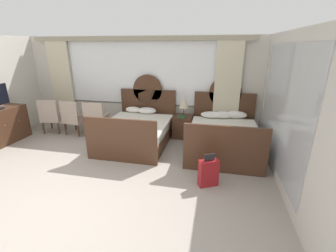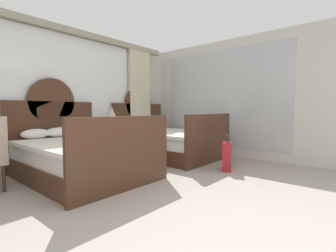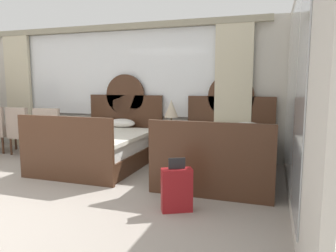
# 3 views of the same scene
# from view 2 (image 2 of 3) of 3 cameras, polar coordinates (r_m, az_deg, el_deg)

# --- Properties ---
(ground_plane) EXTENTS (24.00, 24.00, 0.00)m
(ground_plane) POSITION_cam_2_polar(r_m,az_deg,el_deg) (2.21, 15.37, -25.63)
(ground_plane) COLOR #9E9389
(wall_back_window) EXTENTS (6.87, 0.22, 2.70)m
(wall_back_window) POSITION_cam_2_polar(r_m,az_deg,el_deg) (4.98, -29.21, 7.51)
(wall_back_window) COLOR beige
(wall_back_window) RESTS_ON ground_plane
(wall_right_mirror) EXTENTS (0.08, 4.45, 2.70)m
(wall_right_mirror) POSITION_cam_2_polar(r_m,az_deg,el_deg) (5.77, 15.25, 6.37)
(wall_right_mirror) COLOR beige
(wall_right_mirror) RESTS_ON ground_plane
(bed_near_window) EXTENTS (1.63, 2.14, 1.67)m
(bed_near_window) POSITION_cam_2_polar(r_m,az_deg,el_deg) (4.16, -19.91, -6.55)
(bed_near_window) COLOR #472B1C
(bed_near_window) RESTS_ON ground_plane
(bed_near_mirror) EXTENTS (1.63, 2.14, 1.67)m
(bed_near_mirror) POSITION_cam_2_polar(r_m,az_deg,el_deg) (5.56, -0.04, -3.68)
(bed_near_mirror) COLOR #472B1C
(bed_near_mirror) RESTS_ON ground_plane
(nightstand_between_beds) EXTENTS (0.52, 0.54, 0.61)m
(nightstand_between_beds) POSITION_cam_2_polar(r_m,az_deg,el_deg) (5.31, -13.26, -4.68)
(nightstand_between_beds) COLOR #472B1C
(nightstand_between_beds) RESTS_ON ground_plane
(table_lamp_on_nightstand) EXTENTS (0.27, 0.27, 0.56)m
(table_lamp_on_nightstand) POSITION_cam_2_polar(r_m,az_deg,el_deg) (5.27, -13.25, 2.84)
(table_lamp_on_nightstand) COLOR brown
(table_lamp_on_nightstand) RESTS_ON nightstand_between_beds
(book_on_nightstand) EXTENTS (0.18, 0.26, 0.03)m
(book_on_nightstand) POSITION_cam_2_polar(r_m,az_deg,el_deg) (5.18, -12.76, -1.33)
(book_on_nightstand) COLOR #285133
(book_on_nightstand) RESTS_ON nightstand_between_beds
(suitcase_on_floor) EXTENTS (0.39, 0.30, 0.63)m
(suitcase_on_floor) POSITION_cam_2_polar(r_m,az_deg,el_deg) (4.47, 13.75, -6.89)
(suitcase_on_floor) COLOR maroon
(suitcase_on_floor) RESTS_ON ground_plane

